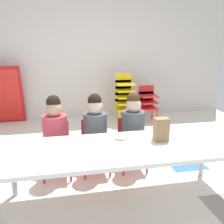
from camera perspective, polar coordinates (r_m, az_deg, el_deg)
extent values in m
cube|color=silver|center=(2.95, 0.55, -13.57)|extent=(5.81, 4.71, 0.02)
cube|color=#478C51|center=(3.98, 10.67, -5.84)|extent=(0.43, 0.43, 0.00)
cube|color=#336BB2|center=(3.23, 16.69, -11.33)|extent=(0.43, 0.43, 0.00)
cube|color=#B24C47|center=(3.98, 10.67, -5.84)|extent=(0.43, 0.43, 0.00)
cube|color=silver|center=(3.30, -8.91, -10.30)|extent=(0.43, 0.43, 0.00)
cube|color=beige|center=(4.92, -5.25, 13.63)|extent=(5.81, 0.10, 2.57)
cube|color=white|center=(2.16, 2.43, -8.54)|extent=(2.15, 0.73, 0.04)
cylinder|color=#B2B2B7|center=(2.55, -22.33, -12.73)|extent=(0.05, 0.05, 0.52)
cylinder|color=#B2B2B7|center=(2.90, 20.56, -9.12)|extent=(0.05, 0.05, 0.52)
cube|color=red|center=(2.74, -12.94, -9.09)|extent=(0.32, 0.30, 0.03)
cube|color=red|center=(2.82, -13.06, -5.07)|extent=(0.29, 0.02, 0.30)
cylinder|color=#BF3F4C|center=(2.66, -13.21, -4.76)|extent=(0.29, 0.29, 0.38)
sphere|color=tan|center=(2.58, -13.56, 0.68)|extent=(0.17, 0.17, 0.17)
sphere|color=black|center=(2.58, -13.64, 2.25)|extent=(0.15, 0.15, 0.15)
cylinder|color=red|center=(2.70, -15.85, -13.25)|extent=(0.02, 0.02, 0.28)
cylinder|color=red|center=(2.69, -9.74, -12.99)|extent=(0.02, 0.02, 0.28)
cylinder|color=red|center=(2.93, -15.50, -10.86)|extent=(0.02, 0.02, 0.28)
cylinder|color=red|center=(2.92, -9.92, -10.61)|extent=(0.02, 0.02, 0.28)
cube|color=red|center=(2.76, -3.86, -8.57)|extent=(0.32, 0.30, 0.03)
cube|color=red|center=(2.84, -4.32, -4.60)|extent=(0.29, 0.02, 0.30)
cylinder|color=#4C5156|center=(2.68, -3.94, -4.25)|extent=(0.32, 0.32, 0.38)
sphere|color=beige|center=(2.60, -4.05, 1.16)|extent=(0.17, 0.17, 0.17)
sphere|color=black|center=(2.60, -4.11, 2.72)|extent=(0.15, 0.15, 0.15)
cylinder|color=red|center=(2.69, -6.45, -12.79)|extent=(0.02, 0.02, 0.28)
cylinder|color=red|center=(2.72, -0.44, -12.32)|extent=(0.02, 0.02, 0.28)
cylinder|color=red|center=(2.92, -6.92, -10.43)|extent=(0.02, 0.02, 0.28)
cylinder|color=red|center=(2.95, -1.42, -10.04)|extent=(0.02, 0.02, 0.28)
cube|color=red|center=(2.84, 4.87, -7.87)|extent=(0.32, 0.30, 0.03)
cube|color=red|center=(2.92, 4.12, -4.03)|extent=(0.29, 0.02, 0.30)
cylinder|color=#4C5156|center=(2.76, 4.97, -3.66)|extent=(0.30, 0.30, 0.38)
sphere|color=beige|center=(2.69, 5.09, 1.60)|extent=(0.17, 0.17, 0.17)
sphere|color=#472D19|center=(2.68, 5.06, 3.11)|extent=(0.15, 0.15, 0.15)
cylinder|color=red|center=(2.75, 2.70, -12.02)|extent=(0.02, 0.02, 0.28)
cylinder|color=red|center=(2.83, 8.32, -11.40)|extent=(0.02, 0.02, 0.28)
cylinder|color=red|center=(2.98, 1.48, -9.80)|extent=(0.02, 0.02, 0.28)
cylinder|color=red|center=(3.05, 6.68, -9.30)|extent=(0.02, 0.02, 0.28)
cube|color=yellow|center=(4.59, 3.01, 0.65)|extent=(0.32, 0.30, 0.03)
cube|color=yellow|center=(4.70, 2.60, 2.13)|extent=(0.30, 0.02, 0.18)
cube|color=yellow|center=(4.56, 3.03, 2.11)|extent=(0.32, 0.30, 0.03)
cube|color=yellow|center=(4.68, 2.62, 3.57)|extent=(0.30, 0.02, 0.18)
cube|color=yellow|center=(4.54, 3.05, 3.59)|extent=(0.32, 0.30, 0.03)
cube|color=yellow|center=(4.66, 2.64, 5.01)|extent=(0.30, 0.02, 0.18)
cube|color=yellow|center=(4.52, 3.07, 5.08)|extent=(0.32, 0.30, 0.03)
cube|color=yellow|center=(4.64, 2.66, 6.47)|extent=(0.30, 0.02, 0.18)
cube|color=yellow|center=(4.50, 3.10, 6.59)|extent=(0.32, 0.30, 0.03)
cube|color=yellow|center=(4.62, 2.68, 7.95)|extent=(0.30, 0.02, 0.18)
cylinder|color=yellow|center=(4.47, 1.66, -1.45)|extent=(0.02, 0.02, 0.26)
cylinder|color=yellow|center=(4.54, 5.11, -1.25)|extent=(0.02, 0.02, 0.26)
cylinder|color=yellow|center=(4.72, 0.95, -0.57)|extent=(0.02, 0.02, 0.26)
cylinder|color=yellow|center=(4.78, 4.23, -0.39)|extent=(0.02, 0.02, 0.26)
cube|color=red|center=(4.73, 8.46, 0.92)|extent=(0.32, 0.30, 0.03)
cube|color=red|center=(4.83, 7.94, 2.36)|extent=(0.30, 0.02, 0.18)
cube|color=red|center=(4.70, 8.51, 2.34)|extent=(0.32, 0.30, 0.03)
cube|color=red|center=(4.81, 7.99, 3.75)|extent=(0.30, 0.02, 0.18)
cube|color=red|center=(4.67, 8.57, 3.78)|extent=(0.32, 0.30, 0.03)
cube|color=red|center=(4.79, 8.05, 5.16)|extent=(0.30, 0.02, 0.18)
cylinder|color=red|center=(4.60, 7.29, -1.12)|extent=(0.02, 0.02, 0.26)
cylinder|color=red|center=(4.69, 10.54, -0.92)|extent=(0.02, 0.02, 0.26)
cylinder|color=red|center=(4.83, 6.32, -0.27)|extent=(0.02, 0.02, 0.26)
cylinder|color=red|center=(4.92, 9.43, -0.10)|extent=(0.02, 0.02, 0.26)
cube|color=#9E754C|center=(2.28, 11.49, -4.06)|extent=(0.13, 0.09, 0.22)
cylinder|color=white|center=(2.30, 2.04, -6.40)|extent=(0.18, 0.18, 0.01)
torus|color=white|center=(2.29, 2.04, -5.92)|extent=(0.11, 0.11, 0.03)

